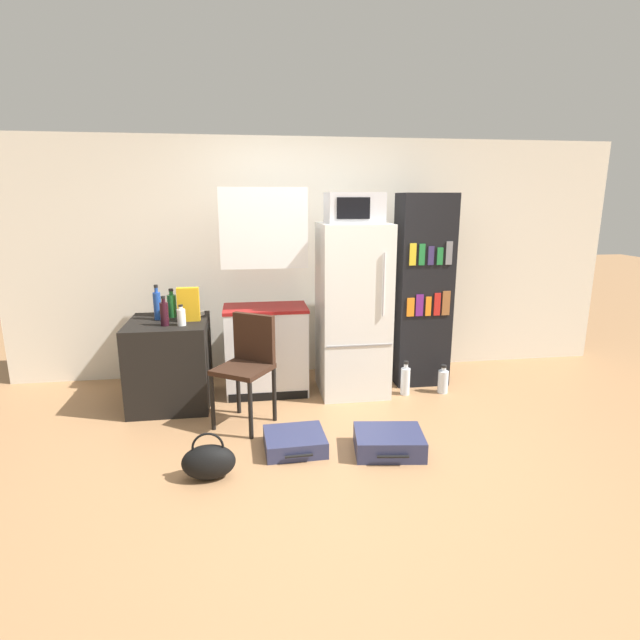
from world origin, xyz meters
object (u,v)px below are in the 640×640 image
bottle_milk_white (181,317)px  handbag (209,461)px  cereal_box (188,304)px  water_bottle_front (443,381)px  bottle_wine_dark (164,313)px  side_table (170,362)px  bottle_blue_soda (157,305)px  bookshelf (423,291)px  bowl (198,313)px  water_bottle_middle (405,380)px  refrigerator (353,310)px  chair (248,359)px  suitcase_large_flat (389,442)px  suitcase_small_flat (295,441)px  bottle_ketchup_red (172,307)px  kitchen_hutch (265,301)px  bottle_green_tall (172,305)px

bottle_milk_white → handbag: bearing=-77.1°
cereal_box → water_bottle_front: size_ratio=1.06×
bottle_wine_dark → water_bottle_front: bearing=0.7°
side_table → bottle_blue_soda: size_ratio=2.46×
bookshelf → water_bottle_front: 0.90m
bowl → water_bottle_middle: bearing=-9.6°
water_bottle_middle → refrigerator: bearing=159.3°
refrigerator → chair: bearing=-150.6°
bottle_blue_soda → water_bottle_front: size_ratio=1.12×
bowl → cereal_box: bearing=-102.7°
bottle_milk_white → bowl: 0.41m
suitcase_large_flat → bottle_blue_soda: bearing=153.1°
bottle_wine_dark → bottle_milk_white: bottle_wine_dark is taller
side_table → bottle_blue_soda: bearing=140.9°
refrigerator → handbag: (-1.28, -1.43, -0.69)m
suitcase_large_flat → suitcase_small_flat: suitcase_large_flat is taller
bottle_milk_white → handbag: 1.42m
refrigerator → water_bottle_front: bearing=-12.8°
bottle_ketchup_red → bottle_milk_white: bearing=-72.7°
refrigerator → bookshelf: (0.74, 0.14, 0.14)m
water_bottle_middle → suitcase_large_flat: bearing=-113.8°
cereal_box → suitcase_small_flat: bearing=-50.9°
bookshelf → cereal_box: bookshelf is taller
kitchen_hutch → water_bottle_middle: (1.31, -0.27, -0.76)m
bottle_blue_soda → bowl: 0.38m
bottle_ketchup_red → water_bottle_middle: bottle_ketchup_red is taller
suitcase_large_flat → handbag: bearing=-164.3°
bottle_ketchup_red → bottle_green_tall: 0.11m
bookshelf → bowl: (-2.19, 0.00, -0.15)m
bowl → suitcase_large_flat: size_ratio=0.23×
bottle_ketchup_red → handbag: (0.41, -1.62, -0.73)m
bottle_milk_white → chair: bearing=-29.8°
chair → suitcase_small_flat: chair is taller
water_bottle_middle → bookshelf: bearing=52.6°
bottle_blue_soda → chair: bottle_blue_soda is taller
bottle_green_tall → suitcase_large_flat: bottle_green_tall is taller
bottle_wine_dark → bowl: size_ratio=2.00×
bottle_green_tall → suitcase_large_flat: size_ratio=0.48×
side_table → bookshelf: size_ratio=0.41×
bottle_blue_soda → water_bottle_front: bearing=-4.5°
refrigerator → cereal_box: (-1.50, -0.08, 0.12)m
bottle_ketchup_red → handbag: 1.82m
suitcase_small_flat → side_table: bearing=132.5°
water_bottle_front → bottle_milk_white: bearing=-178.9°
side_table → bottle_wine_dark: bearing=-87.1°
bottle_milk_white → suitcase_small_flat: bottle_milk_white is taller
bookshelf → kitchen_hutch: bearing=-177.9°
bottle_ketchup_red → bowl: bearing=-11.8°
side_table → chair: (0.71, -0.50, 0.17)m
refrigerator → handbag: bearing=-132.0°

